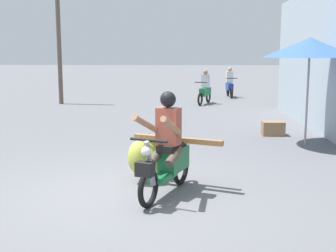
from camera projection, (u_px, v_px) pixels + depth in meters
ground_plane at (122, 196)px, 6.83m from camera, size 120.00×120.00×0.00m
motorbike_main_loaded at (155, 154)px, 7.23m from camera, size 1.57×1.97×1.58m
motorbike_distant_ahead_left at (205, 90)px, 18.40m from camera, size 0.73×1.55×1.40m
motorbike_distant_ahead_right at (230, 85)px, 21.04m from camera, size 0.50×1.62×1.40m
market_umbrella_near_shop at (310, 47)px, 10.16m from camera, size 2.08×2.08×2.47m
produce_crate at (273, 128)px, 11.68m from camera, size 0.56×0.40×0.36m
utility_pole at (59, 39)px, 18.10m from camera, size 0.18×0.18×5.21m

